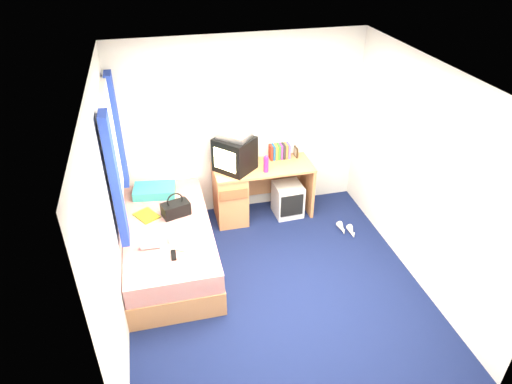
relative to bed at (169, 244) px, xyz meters
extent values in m
plane|color=#0C1438|center=(1.10, -0.70, -0.27)|extent=(3.40, 3.40, 0.00)
plane|color=white|center=(1.10, -0.70, 2.13)|extent=(3.40, 3.40, 0.00)
plane|color=silver|center=(1.10, 1.00, 0.93)|extent=(3.20, 0.00, 3.20)
plane|color=silver|center=(1.10, -2.40, 0.93)|extent=(3.20, 0.00, 3.20)
plane|color=silver|center=(-0.50, -0.70, 0.93)|extent=(0.00, 3.40, 3.40)
plane|color=silver|center=(2.70, -0.70, 0.93)|extent=(0.00, 3.40, 3.40)
cube|color=tan|center=(0.00, 0.00, -0.12)|extent=(1.00, 2.00, 0.30)
cube|color=#945B36|center=(0.50, -0.40, -0.11)|extent=(0.02, 0.70, 0.18)
cube|color=silver|center=(0.00, 0.00, 0.15)|extent=(0.98, 1.98, 0.24)
cube|color=blue|center=(-0.10, 0.70, 0.33)|extent=(0.55, 0.39, 0.11)
cube|color=tan|center=(1.32, 0.72, 0.47)|extent=(1.30, 0.55, 0.03)
cube|color=tan|center=(0.87, 0.72, 0.09)|extent=(0.40, 0.52, 0.72)
cube|color=tan|center=(1.95, 0.72, 0.09)|extent=(0.04, 0.52, 0.72)
cube|color=tan|center=(1.57, 0.97, 0.18)|extent=(0.78, 0.03, 0.55)
cube|color=silver|center=(1.66, 0.66, -0.04)|extent=(0.38, 0.38, 0.46)
cube|color=black|center=(0.95, 0.74, 0.70)|extent=(0.60, 0.60, 0.44)
cube|color=#FFF6A1|center=(0.80, 0.60, 0.70)|extent=(0.23, 0.26, 0.27)
cube|color=silver|center=(0.95, 0.74, 0.96)|extent=(0.46, 0.45, 0.07)
cube|color=maroon|center=(1.47, 0.90, 0.58)|extent=(0.03, 0.13, 0.20)
cube|color=navy|center=(1.50, 0.90, 0.58)|extent=(0.03, 0.13, 0.20)
cube|color=gold|center=(1.54, 0.90, 0.58)|extent=(0.03, 0.13, 0.20)
cube|color=#337F33|center=(1.57, 0.90, 0.58)|extent=(0.03, 0.13, 0.20)
cube|color=#7F337F|center=(1.61, 0.90, 0.58)|extent=(0.03, 0.13, 0.20)
cube|color=#262626|center=(1.64, 0.90, 0.58)|extent=(0.03, 0.13, 0.20)
cube|color=#B26633|center=(1.68, 0.90, 0.58)|extent=(0.03, 0.13, 0.20)
cube|color=#4C4C99|center=(1.71, 0.90, 0.58)|extent=(0.03, 0.13, 0.20)
cube|color=black|center=(1.82, 0.89, 0.55)|extent=(0.03, 0.12, 0.14)
cylinder|color=#E8206D|center=(1.32, 0.58, 0.58)|extent=(0.07, 0.07, 0.20)
cylinder|color=silver|center=(1.24, 0.82, 0.57)|extent=(0.06, 0.06, 0.17)
cube|color=black|center=(0.12, 0.19, 0.35)|extent=(0.36, 0.27, 0.16)
torus|color=black|center=(0.12, 0.19, 0.47)|extent=(0.19, 0.07, 0.20)
cube|color=white|center=(0.17, -0.33, 0.32)|extent=(0.33, 0.31, 0.09)
cube|color=yellow|center=(-0.22, 0.24, 0.28)|extent=(0.33, 0.35, 0.01)
cylinder|color=silver|center=(-0.20, -0.38, 0.31)|extent=(0.20, 0.08, 0.07)
cube|color=yellow|center=(0.14, -0.50, 0.28)|extent=(0.22, 0.16, 0.01)
cube|color=black|center=(0.03, -0.57, 0.28)|extent=(0.05, 0.16, 0.02)
cube|color=silver|center=(-0.48, 0.20, 1.18)|extent=(0.02, 0.90, 1.10)
cube|color=white|center=(-0.47, 0.20, 1.77)|extent=(0.06, 1.06, 0.08)
cube|color=white|center=(-0.47, 0.20, 0.59)|extent=(0.06, 1.06, 0.08)
cube|color=navy|center=(-0.43, -0.39, 1.13)|extent=(0.08, 0.24, 1.40)
cube|color=navy|center=(-0.43, 0.79, 1.13)|extent=(0.08, 0.24, 1.40)
cone|color=silver|center=(2.23, 0.09, -0.23)|extent=(0.11, 0.23, 0.09)
cone|color=silver|center=(2.33, -0.01, -0.23)|extent=(0.12, 0.23, 0.09)
camera|label=1|loc=(0.00, -4.34, 3.35)|focal=32.00mm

